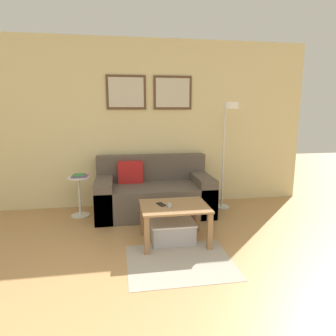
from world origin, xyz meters
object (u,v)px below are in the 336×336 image
object	(u,v)px
coffee_table	(174,213)
cell_phone	(161,204)
book_stack	(79,176)
storage_bin	(172,230)
floor_lamp	(228,135)
side_table	(79,193)
couch	(153,193)
remote_control	(170,206)

from	to	relation	value
coffee_table	cell_phone	size ratio (longest dim) A/B	5.44
coffee_table	book_stack	size ratio (longest dim) A/B	3.28
storage_bin	cell_phone	size ratio (longest dim) A/B	3.61
floor_lamp	side_table	world-z (taller)	floor_lamp
storage_bin	cell_phone	distance (m)	0.34
storage_bin	cell_phone	xyz separation A→B (m)	(-0.13, 0.01, 0.32)
floor_lamp	side_table	bearing A→B (deg)	176.87
side_table	book_stack	xyz separation A→B (m)	(0.01, 0.02, 0.25)
cell_phone	book_stack	bearing A→B (deg)	116.71
couch	side_table	size ratio (longest dim) A/B	2.91
couch	remote_control	size ratio (longest dim) A/B	11.08
storage_bin	remote_control	distance (m)	0.34
side_table	book_stack	bearing A→B (deg)	58.21
book_stack	remote_control	world-z (taller)	book_stack
floor_lamp	book_stack	size ratio (longest dim) A/B	6.93
couch	floor_lamp	bearing A→B (deg)	-5.50
couch	floor_lamp	distance (m)	1.38
floor_lamp	remote_control	size ratio (longest dim) A/B	10.71
book_stack	coffee_table	bearing A→B (deg)	-42.77
side_table	remote_control	xyz separation A→B (m)	(1.12, -1.09, 0.11)
remote_control	coffee_table	bearing A→B (deg)	34.97
coffee_table	storage_bin	distance (m)	0.23
coffee_table	side_table	world-z (taller)	side_table
floor_lamp	book_stack	bearing A→B (deg)	176.34
coffee_table	floor_lamp	bearing A→B (deg)	44.53
couch	remote_control	xyz separation A→B (m)	(0.06, -1.08, 0.16)
cell_phone	side_table	bearing A→B (deg)	117.57
couch	storage_bin	world-z (taller)	couch
couch	book_stack	world-z (taller)	couch
side_table	book_stack	distance (m)	0.25
coffee_table	cell_phone	bearing A→B (deg)	162.69
couch	side_table	distance (m)	1.06
book_stack	remote_control	xyz separation A→B (m)	(1.10, -1.11, -0.14)
floor_lamp	book_stack	world-z (taller)	floor_lamp
coffee_table	floor_lamp	size ratio (longest dim) A/B	0.47
storage_bin	book_stack	bearing A→B (deg)	137.75
book_stack	cell_phone	distance (m)	1.46
floor_lamp	side_table	distance (m)	2.28
storage_bin	floor_lamp	bearing A→B (deg)	42.84
storage_bin	floor_lamp	world-z (taller)	floor_lamp
floor_lamp	cell_phone	size ratio (longest dim) A/B	11.48
couch	book_stack	bearing A→B (deg)	178.24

